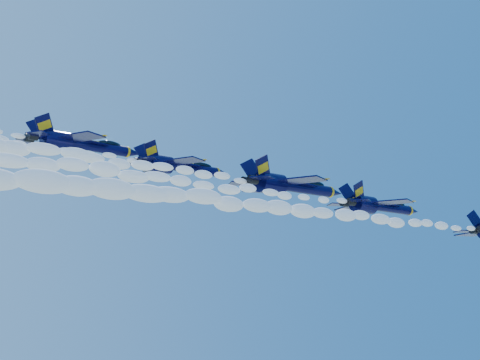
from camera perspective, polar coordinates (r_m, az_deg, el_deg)
smoke_trail_jet_lead at (r=64.40m, az=3.88°, el=-2.44°), size 65.59×2.04×1.83m
jet_second at (r=89.89m, az=11.74°, el=-2.17°), size 14.96×12.27×5.56m
smoke_trail_jet_second at (r=64.88m, az=-10.87°, el=0.67°), size 65.59×2.03×1.82m
jet_third at (r=93.23m, az=4.31°, el=-0.47°), size 18.50×15.18×6.87m
jet_fourth at (r=91.62m, az=-5.26°, el=1.19°), size 15.23×12.50×5.66m
jet_fifth at (r=93.52m, az=-13.50°, el=3.02°), size 17.11×14.04×6.36m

